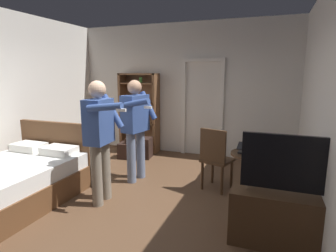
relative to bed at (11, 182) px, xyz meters
name	(u,v)px	position (x,y,z in m)	size (l,w,h in m)	color
ground_plane	(121,204)	(1.46, 0.49, -0.30)	(6.12, 6.12, 0.00)	brown
wall_back	(183,90)	(1.46, 3.33, 1.14)	(5.11, 0.12, 2.89)	silver
wall_right	(335,111)	(3.96, 0.49, 1.14)	(0.12, 5.81, 2.89)	silver
doorway_frame	(202,101)	(1.94, 3.25, 0.92)	(0.93, 0.08, 2.13)	white
bed	(11,182)	(0.00, 0.00, 0.00)	(1.40, 2.04, 1.02)	brown
bookshelf	(140,109)	(0.49, 3.11, 0.68)	(0.92, 0.32, 1.81)	brown
tv_flatscreen	(288,215)	(3.60, 0.27, 0.06)	(1.18, 0.40, 1.22)	#4C331E
side_table	(251,169)	(3.15, 1.29, 0.17)	(0.60, 0.60, 0.70)	#4C331E
laptop	(250,150)	(3.12, 1.25, 0.45)	(0.34, 0.34, 0.16)	black
bottle_on_table	(263,148)	(3.29, 1.21, 0.51)	(0.06, 0.06, 0.26)	#22371C
wooden_chair	(215,157)	(2.60, 1.44, 0.24)	(0.52, 0.52, 0.99)	#4C331E
person_blue_shirt	(100,134)	(1.18, 0.48, 0.69)	(0.69, 0.57, 1.72)	gray
person_striped_shirt	(136,123)	(1.26, 1.40, 0.69)	(0.64, 0.70, 1.70)	slate
suitcase_dark	(133,151)	(0.61, 2.48, -0.14)	(0.58, 0.33, 0.33)	black
suitcase_small	(139,147)	(0.72, 2.58, -0.08)	(0.53, 0.33, 0.44)	black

